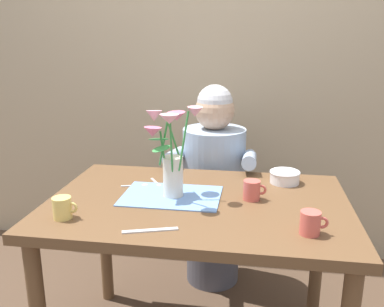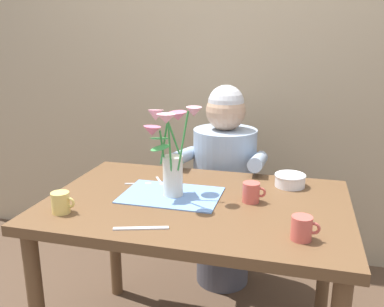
{
  "view_description": "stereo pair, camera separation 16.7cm",
  "coord_description": "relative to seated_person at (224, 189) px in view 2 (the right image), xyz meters",
  "views": [
    {
      "loc": [
        0.22,
        -1.54,
        1.37
      ],
      "look_at": [
        -0.03,
        0.05,
        0.92
      ],
      "focal_mm": 38.79,
      "sensor_mm": 36.0,
      "label": 1
    },
    {
      "loc": [
        0.38,
        -1.5,
        1.37
      ],
      "look_at": [
        -0.03,
        0.05,
        0.92
      ],
      "focal_mm": 38.79,
      "sensor_mm": 36.0,
      "label": 2
    }
  ],
  "objects": [
    {
      "name": "spoon_0",
      "position": [
        -0.28,
        -0.49,
        0.18
      ],
      "size": [
        0.12,
        0.05,
        0.01
      ],
      "color": "silver",
      "rests_on": "dining_table"
    },
    {
      "name": "tea_cup",
      "position": [
        0.41,
        -0.85,
        0.22
      ],
      "size": [
        0.09,
        0.07,
        0.08
      ],
      "color": "#CC564C",
      "rests_on": "dining_table"
    },
    {
      "name": "spoon_1",
      "position": [
        -0.21,
        -0.46,
        0.18
      ],
      "size": [
        0.08,
        0.11,
        0.01
      ],
      "color": "silver",
      "rests_on": "dining_table"
    },
    {
      "name": "wood_panel_backdrop",
      "position": [
        -0.0,
        0.43,
        0.69
      ],
      "size": [
        4.0,
        0.1,
        2.5
      ],
      "primitive_type": "cube",
      "color": "tan",
      "rests_on": "ground_plane"
    },
    {
      "name": "dinner_knife",
      "position": [
        -0.12,
        -0.91,
        0.18
      ],
      "size": [
        0.19,
        0.08,
        0.0
      ],
      "primitive_type": "cube",
      "rotation": [
        0.0,
        0.0,
        0.31
      ],
      "color": "silver",
      "rests_on": "dining_table"
    },
    {
      "name": "seated_person",
      "position": [
        0.0,
        0.0,
        0.0
      ],
      "size": [
        0.45,
        0.47,
        1.14
      ],
      "rotation": [
        0.0,
        0.0,
        -0.02
      ],
      "color": "#4C4C56",
      "rests_on": "ground_plane"
    },
    {
      "name": "flower_vase",
      "position": [
        -0.12,
        -0.6,
        0.37
      ],
      "size": [
        0.25,
        0.26,
        0.38
      ],
      "color": "silver",
      "rests_on": "dining_table"
    },
    {
      "name": "dining_table",
      "position": [
        -0.0,
        -0.62,
        0.08
      ],
      "size": [
        1.2,
        0.8,
        0.74
      ],
      "color": "brown",
      "rests_on": "ground_plane"
    },
    {
      "name": "ceramic_bowl",
      "position": [
        0.35,
        -0.35,
        0.21
      ],
      "size": [
        0.14,
        0.14,
        0.06
      ],
      "color": "white",
      "rests_on": "dining_table"
    },
    {
      "name": "striped_placemat",
      "position": [
        -0.12,
        -0.59,
        0.18
      ],
      "size": [
        0.4,
        0.28,
        0.0
      ],
      "primitive_type": "cube",
      "color": "#6B93D1",
      "rests_on": "dining_table"
    },
    {
      "name": "coffee_cup",
      "position": [
        0.21,
        -0.57,
        0.22
      ],
      "size": [
        0.09,
        0.07,
        0.08
      ],
      "color": "#CC564C",
      "rests_on": "dining_table"
    },
    {
      "name": "ceramic_mug",
      "position": [
        -0.46,
        -0.86,
        0.22
      ],
      "size": [
        0.09,
        0.07,
        0.08
      ],
      "color": "#E5C666",
      "rests_on": "dining_table"
    }
  ]
}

